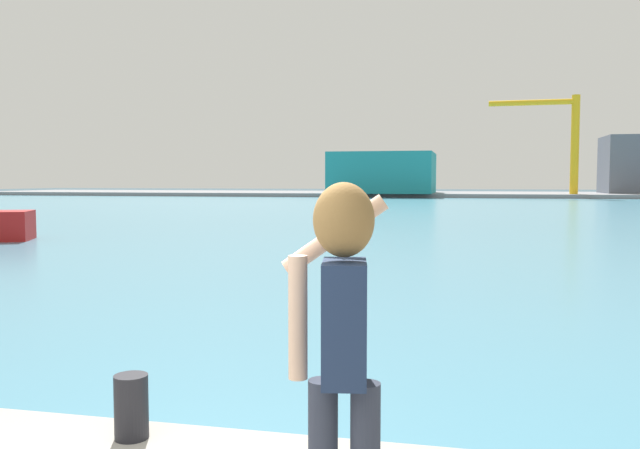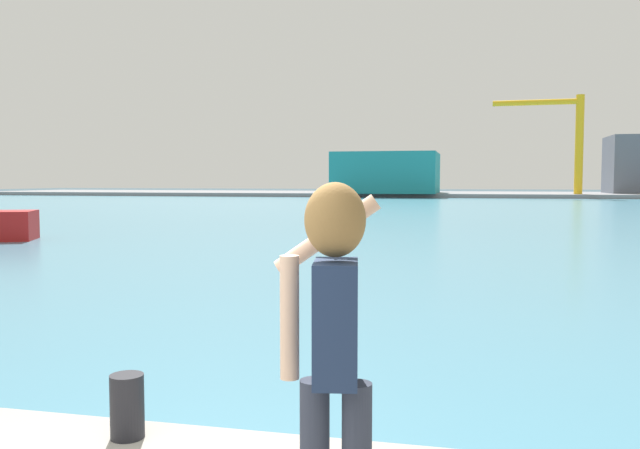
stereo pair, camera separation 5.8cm
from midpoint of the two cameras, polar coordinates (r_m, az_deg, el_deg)
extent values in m
plane|color=#334751|center=(52.36, 10.73, 1.29)|extent=(220.00, 220.00, 0.00)
cube|color=teal|center=(54.36, 10.81, 1.39)|extent=(140.00, 100.00, 0.02)
cube|color=gray|center=(94.32, 11.62, 2.57)|extent=(140.00, 20.00, 0.52)
cube|color=#1E2D4C|center=(3.05, 1.57, -8.40)|extent=(0.26, 0.37, 0.56)
sphere|color=#E0B293|center=(2.99, 1.58, 0.24)|extent=(0.22, 0.22, 0.22)
ellipsoid|color=olive|center=(2.97, 1.51, 0.41)|extent=(0.28, 0.26, 0.34)
cylinder|color=#E0B293|center=(3.10, -2.46, -8.03)|extent=(0.09, 0.09, 0.58)
cylinder|color=#E0B293|center=(3.22, 0.77, -0.93)|extent=(0.53, 0.17, 0.40)
cube|color=black|center=(3.33, 0.85, 2.17)|extent=(0.02, 0.07, 0.14)
cylinder|color=black|center=(4.80, -16.34, -14.88)|extent=(0.23, 0.23, 0.43)
cube|color=teal|center=(89.92, 5.49, 4.46)|extent=(13.51, 12.41, 5.40)
cylinder|color=yellow|center=(87.93, 21.16, 6.45)|extent=(1.00, 1.00, 12.23)
cylinder|color=yellow|center=(87.91, 17.81, 10.00)|extent=(10.45, 1.02, 0.70)
camera|label=1|loc=(0.03, -90.18, -0.01)|focal=37.01mm
camera|label=2|loc=(0.03, 89.82, 0.01)|focal=37.01mm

